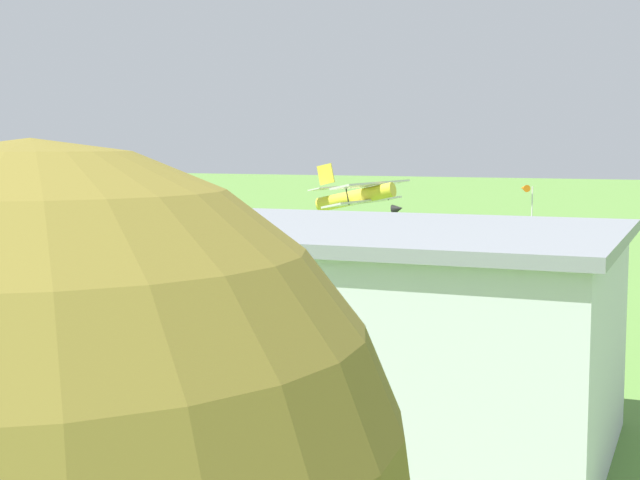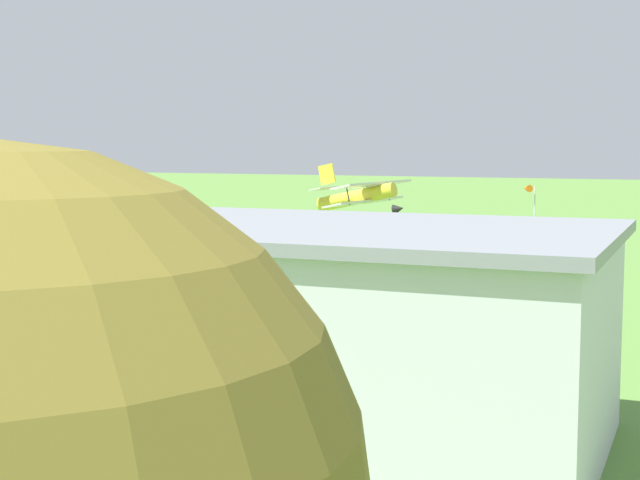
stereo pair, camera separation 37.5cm
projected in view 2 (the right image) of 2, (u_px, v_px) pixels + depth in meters
ground_plane at (511, 280)px, 62.79m from camera, size 400.00×400.00×0.00m
hangar at (126, 316)px, 31.10m from camera, size 32.04×12.40×6.72m
biplane at (361, 196)px, 60.50m from camera, size 6.48×9.10×3.87m
person_by_parked_cars at (500, 336)px, 40.34m from camera, size 0.51×0.51×1.63m
person_beside_truck at (260, 301)px, 49.14m from camera, size 0.41×0.41×1.68m
person_at_fence_line at (190, 298)px, 50.35m from camera, size 0.50×0.50×1.61m
windsock at (528, 193)px, 76.06m from camera, size 1.38×1.41×5.90m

